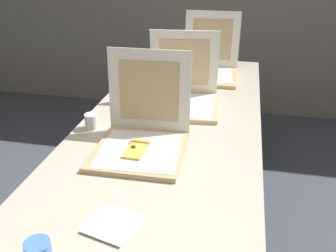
# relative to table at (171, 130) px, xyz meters

# --- Properties ---
(table) EXTENTS (0.88, 2.23, 0.75)m
(table) POSITION_rel_table_xyz_m (0.00, 0.00, 0.00)
(table) COLOR #BCB29E
(table) RESTS_ON ground
(pizza_box_front) EXTENTS (0.38, 0.41, 0.39)m
(pizza_box_front) POSITION_rel_table_xyz_m (-0.07, -0.29, 0.10)
(pizza_box_front) COLOR tan
(pizza_box_front) RESTS_ON table
(pizza_box_middle) EXTENTS (0.41, 0.41, 0.39)m
(pizza_box_middle) POSITION_rel_table_xyz_m (0.02, 0.21, 0.10)
(pizza_box_middle) COLOR tan
(pizza_box_middle) RESTS_ON table
(pizza_box_back) EXTENTS (0.38, 0.45, 0.39)m
(pizza_box_back) POSITION_rel_table_xyz_m (0.11, 0.74, 0.10)
(pizza_box_back) COLOR tan
(pizza_box_back) RESTS_ON table
(cup_white_near_center) EXTENTS (0.06, 0.06, 0.07)m
(cup_white_near_center) POSITION_rel_table_xyz_m (-0.36, -0.15, 0.09)
(cup_white_near_center) COLOR white
(cup_white_near_center) RESTS_ON table
(cup_white_far) EXTENTS (0.06, 0.06, 0.07)m
(cup_white_far) POSITION_rel_table_xyz_m (-0.25, 0.38, 0.09)
(cup_white_far) COLOR white
(cup_white_far) RESTS_ON table
(napkin_pile) EXTENTS (0.18, 0.18, 0.01)m
(napkin_pile) POSITION_rel_table_xyz_m (-0.03, -0.77, 0.05)
(napkin_pile) COLOR white
(napkin_pile) RESTS_ON table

